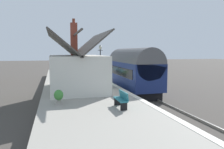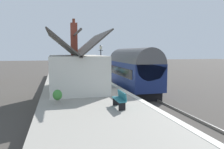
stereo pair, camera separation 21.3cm
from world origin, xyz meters
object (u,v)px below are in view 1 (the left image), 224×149
at_px(planter_corner_building, 59,70).
at_px(planter_edge_near, 109,84).
at_px(bench_by_lamp, 80,71).
at_px(lamp_post_platform, 100,55).
at_px(train, 133,70).
at_px(station_sign_board, 93,66).
at_px(bench_near_building, 86,73).
at_px(bench_mid_platform, 122,99).
at_px(planter_bench_right, 88,74).
at_px(planter_bench_left, 59,97).
at_px(station_building, 77,71).

relative_size(planter_corner_building, planter_edge_near, 0.82).
height_order(bench_by_lamp, lamp_post_platform, lamp_post_platform).
relative_size(train, station_sign_board, 5.30).
height_order(bench_near_building, planter_corner_building, bench_near_building).
bearing_deg(lamp_post_platform, bench_by_lamp, 13.92).
bearing_deg(station_sign_board, bench_mid_platform, 175.37).
distance_m(bench_near_building, planter_corner_building, 6.87).
distance_m(bench_by_lamp, lamp_post_platform, 6.45).
bearing_deg(planter_edge_near, lamp_post_platform, -4.56).
height_order(bench_near_building, planter_edge_near, bench_near_building).
distance_m(train, planter_bench_right, 6.18).
bearing_deg(planter_bench_left, station_building, -18.02).
bearing_deg(planter_bench_left, bench_mid_platform, -115.98).
relative_size(bench_by_lamp, bench_mid_platform, 1.00).
xyz_separation_m(bench_by_lamp, lamp_post_platform, (-5.91, -1.47, 2.12)).
relative_size(bench_near_building, bench_by_lamp, 1.01).
xyz_separation_m(bench_near_building, bench_mid_platform, (-14.54, 0.20, 0.00)).
bearing_deg(station_building, lamp_post_platform, -28.48).
relative_size(planter_corner_building, station_sign_board, 0.46).
height_order(train, station_building, station_building).
height_order(planter_bench_right, planter_corner_building, planter_bench_right).
distance_m(bench_by_lamp, station_sign_board, 2.31).
bearing_deg(planter_bench_left, station_sign_board, -17.27).
distance_m(planter_corner_building, planter_edge_near, 14.77).
distance_m(planter_bench_right, planter_edge_near, 6.98).
bearing_deg(planter_edge_near, train, -55.16).
xyz_separation_m(planter_bench_left, lamp_post_platform, (10.49, -4.68, 2.18)).
bearing_deg(planter_bench_right, station_sign_board, -21.05).
xyz_separation_m(planter_edge_near, station_sign_board, (9.80, -0.34, 0.92)).
height_order(station_building, planter_edge_near, station_building).
distance_m(bench_near_building, station_sign_board, 2.16).
relative_size(station_building, lamp_post_platform, 1.91).
bearing_deg(planter_bench_right, lamp_post_platform, -137.18).
relative_size(train, station_building, 1.17).
relative_size(lamp_post_platform, station_sign_board, 2.37).
xyz_separation_m(bench_near_building, planter_corner_building, (6.20, 2.96, -0.09)).
xyz_separation_m(train, planter_corner_building, (12.29, 6.62, -0.85)).
bearing_deg(lamp_post_platform, planter_bench_left, 155.98).
xyz_separation_m(planter_bench_right, planter_bench_left, (-11.81, 3.46, -0.03)).
bearing_deg(train, planter_corner_building, 28.29).
relative_size(planter_bench_right, planter_corner_building, 1.11).
relative_size(bench_mid_platform, planter_corner_building, 1.93).
height_order(station_building, bench_mid_platform, station_building).
height_order(train, bench_near_building, train).
height_order(station_building, planter_bench_right, station_building).
relative_size(bench_mid_platform, station_sign_board, 0.89).
bearing_deg(planter_corner_building, planter_bench_right, -158.00).
height_order(bench_by_lamp, bench_mid_platform, same).
xyz_separation_m(station_building, bench_by_lamp, (11.73, -1.69, -1.03)).
relative_size(station_building, planter_edge_near, 7.99).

